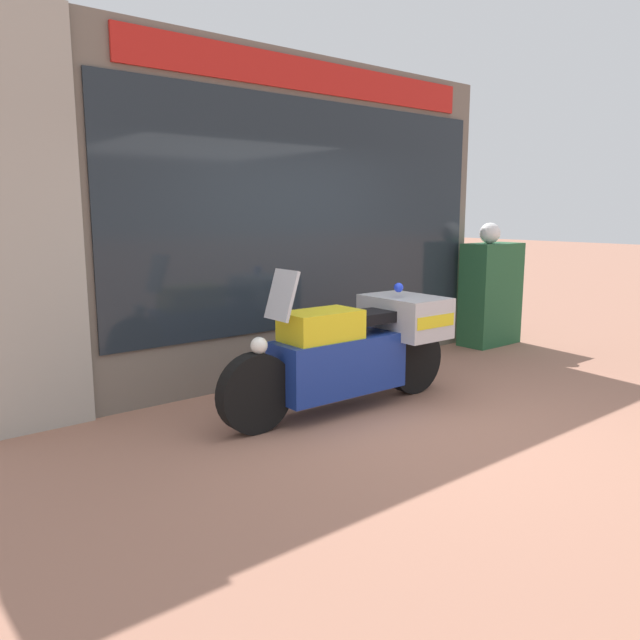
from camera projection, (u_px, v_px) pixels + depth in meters
ground_plane at (412, 421)px, 5.31m from camera, size 60.00×60.00×0.00m
shop_building at (240, 219)px, 6.28m from camera, size 5.95×0.55×3.35m
window_display at (300, 325)px, 7.00m from camera, size 4.59×0.30×2.12m
paramedic_motorcycle at (358, 345)px, 5.63m from camera, size 2.49×0.80×1.30m
utility_cabinet at (491, 294)px, 8.28m from camera, size 0.85×0.42×1.35m
white_helmet at (490, 233)px, 8.07m from camera, size 0.27×0.27×0.27m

